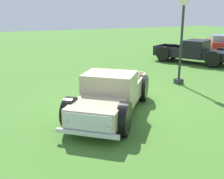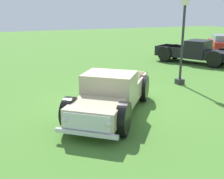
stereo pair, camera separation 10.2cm
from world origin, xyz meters
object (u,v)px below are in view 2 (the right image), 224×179
Objects in this scene: pickup_truck_foreground at (109,97)px; pickup_truck_behind_left at (199,53)px; sedan_distant_a at (221,42)px; lamp_post_near at (183,40)px.

pickup_truck_behind_left is at bearing 125.18° from pickup_truck_foreground.
pickup_truck_behind_left is at bearing -54.94° from sedan_distant_a.
pickup_truck_foreground is 1.20× the size of lamp_post_near.
lamp_post_near is (-2.70, 5.01, 1.48)m from pickup_truck_foreground.
lamp_post_near reaches higher than sedan_distant_a.
pickup_truck_foreground reaches higher than sedan_distant_a.
pickup_truck_behind_left is 6.16m from lamp_post_near.
pickup_truck_foreground is at bearing -61.70° from lamp_post_near.
sedan_distant_a is 1.04× the size of lamp_post_near.
sedan_distant_a is at bearing 125.06° from pickup_truck_behind_left.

